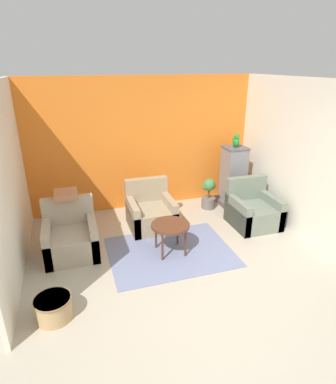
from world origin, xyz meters
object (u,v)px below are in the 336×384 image
object	(u,v)px
armchair_right	(253,211)
parrot	(236,141)
potted_plant	(209,194)
armchair_left	(71,238)
armchair_middle	(151,213)
birdcage	(233,178)
wicker_basket	(53,307)
coffee_table	(170,227)

from	to	relation	value
armchair_right	parrot	bearing A→B (deg)	84.30
armchair_right	potted_plant	distance (m)	1.04
armchair_left	armchair_middle	distance (m)	1.51
birdcage	wicker_basket	bearing A→B (deg)	-146.42
parrot	potted_plant	size ratio (longest dim) A/B	0.44
potted_plant	parrot	bearing A→B (deg)	6.26
wicker_basket	coffee_table	bearing A→B (deg)	28.40
birdcage	parrot	bearing A→B (deg)	90.00
armchair_middle	wicker_basket	size ratio (longest dim) A/B	1.94
coffee_table	parrot	xyz separation A→B (m)	(1.86, 1.45, 0.92)
armchair_left	parrot	xyz separation A→B (m)	(3.36, 1.00, 1.10)
armchair_left	birdcage	size ratio (longest dim) A/B	0.68
armchair_left	birdcage	world-z (taller)	birdcage
armchair_right	potted_plant	world-z (taller)	armchair_right
armchair_right	armchair_middle	size ratio (longest dim) A/B	1.00
armchair_middle	birdcage	distance (m)	2.02
potted_plant	wicker_basket	world-z (taller)	potted_plant
potted_plant	birdcage	bearing A→B (deg)	6.03
armchair_middle	birdcage	xyz separation A→B (m)	(1.93, 0.50, 0.32)
armchair_right	wicker_basket	size ratio (longest dim) A/B	1.94
armchair_right	potted_plant	size ratio (longest dim) A/B	1.33
coffee_table	birdcage	xyz separation A→B (m)	(1.86, 1.45, 0.14)
potted_plant	wicker_basket	xyz separation A→B (m)	(-3.04, -2.34, -0.17)
coffee_table	potted_plant	size ratio (longest dim) A/B	0.94
parrot	armchair_middle	bearing A→B (deg)	-165.42
armchair_middle	potted_plant	bearing A→B (deg)	17.93
coffee_table	wicker_basket	distance (m)	2.02
armchair_middle	wicker_basket	distance (m)	2.54
coffee_table	armchair_right	bearing A→B (deg)	14.66
armchair_middle	potted_plant	xyz separation A→B (m)	(1.36, 0.44, 0.05)
birdcage	wicker_basket	distance (m)	4.36
birdcage	parrot	size ratio (longest dim) A/B	4.47
armchair_left	armchair_right	xyz separation A→B (m)	(3.26, 0.01, 0.00)
armchair_left	parrot	distance (m)	3.67
coffee_table	birdcage	distance (m)	2.36
armchair_right	potted_plant	xyz separation A→B (m)	(-0.47, 0.93, 0.05)
armchair_middle	parrot	size ratio (longest dim) A/B	3.04
armchair_right	parrot	xyz separation A→B (m)	(0.10, 0.99, 1.10)
armchair_left	armchair_middle	size ratio (longest dim) A/B	1.00
armchair_left	armchair_right	bearing A→B (deg)	0.13
parrot	wicker_basket	world-z (taller)	parrot
armchair_right	parrot	world-z (taller)	parrot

